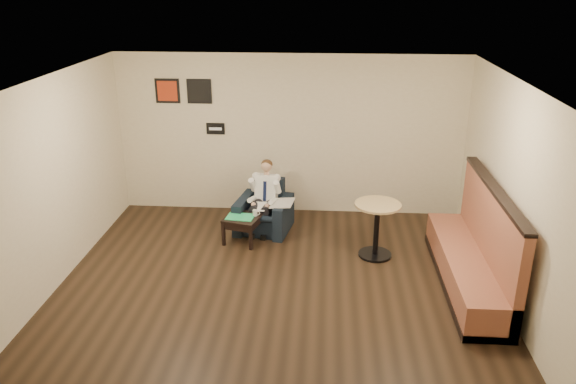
# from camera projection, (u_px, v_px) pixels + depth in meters

# --- Properties ---
(ground) EXTENTS (6.00, 6.00, 0.00)m
(ground) POSITION_uv_depth(u_px,v_px,m) (275.00, 298.00, 7.44)
(ground) COLOR black
(ground) RESTS_ON ground
(wall_back) EXTENTS (6.00, 0.02, 2.80)m
(wall_back) POSITION_uv_depth(u_px,v_px,m) (290.00, 135.00, 9.72)
(wall_back) COLOR beige
(wall_back) RESTS_ON ground
(wall_front) EXTENTS (6.00, 0.02, 2.80)m
(wall_front) POSITION_uv_depth(u_px,v_px,m) (236.00, 353.00, 4.15)
(wall_front) COLOR beige
(wall_front) RESTS_ON ground
(wall_left) EXTENTS (0.02, 6.00, 2.80)m
(wall_left) POSITION_uv_depth(u_px,v_px,m) (39.00, 194.00, 7.13)
(wall_left) COLOR beige
(wall_left) RESTS_ON ground
(wall_right) EXTENTS (0.02, 6.00, 2.80)m
(wall_right) POSITION_uv_depth(u_px,v_px,m) (522.00, 207.00, 6.74)
(wall_right) COLOR beige
(wall_right) RESTS_ON ground
(ceiling) EXTENTS (6.00, 6.00, 0.02)m
(ceiling) POSITION_uv_depth(u_px,v_px,m) (273.00, 87.00, 6.43)
(ceiling) COLOR white
(ceiling) RESTS_ON wall_back
(seating_sign) EXTENTS (0.32, 0.02, 0.20)m
(seating_sign) POSITION_uv_depth(u_px,v_px,m) (216.00, 129.00, 9.76)
(seating_sign) COLOR black
(seating_sign) RESTS_ON wall_back
(art_print_left) EXTENTS (0.42, 0.03, 0.42)m
(art_print_left) POSITION_uv_depth(u_px,v_px,m) (168.00, 91.00, 9.58)
(art_print_left) COLOR #BC3517
(art_print_left) RESTS_ON wall_back
(art_print_right) EXTENTS (0.42, 0.03, 0.42)m
(art_print_right) POSITION_uv_depth(u_px,v_px,m) (199.00, 91.00, 9.54)
(art_print_right) COLOR black
(art_print_right) RESTS_ON wall_back
(armchair) EXTENTS (0.98, 0.98, 0.82)m
(armchair) POSITION_uv_depth(u_px,v_px,m) (264.00, 207.00, 9.28)
(armchair) COLOR black
(armchair) RESTS_ON ground
(seated_man) EXTENTS (0.66, 0.88, 1.12)m
(seated_man) POSITION_uv_depth(u_px,v_px,m) (262.00, 201.00, 9.13)
(seated_man) COLOR white
(seated_man) RESTS_ON armchair
(lap_papers) EXTENTS (0.21, 0.28, 0.01)m
(lap_papers) POSITION_uv_depth(u_px,v_px,m) (260.00, 207.00, 9.07)
(lap_papers) COLOR white
(lap_papers) RESTS_ON seated_man
(newspaper) EXTENTS (0.41, 0.48, 0.01)m
(newspaper) POSITION_uv_depth(u_px,v_px,m) (282.00, 203.00, 9.07)
(newspaper) COLOR silver
(newspaper) RESTS_ON armchair
(side_table) EXTENTS (0.64, 0.64, 0.43)m
(side_table) POSITION_uv_depth(u_px,v_px,m) (243.00, 229.00, 8.95)
(side_table) COLOR black
(side_table) RESTS_ON ground
(green_folder) EXTENTS (0.46, 0.35, 0.01)m
(green_folder) POSITION_uv_depth(u_px,v_px,m) (240.00, 217.00, 8.86)
(green_folder) COLOR #2BD87C
(green_folder) RESTS_ON side_table
(coffee_mug) EXTENTS (0.10, 0.10, 0.09)m
(coffee_mug) POSITION_uv_depth(u_px,v_px,m) (255.00, 213.00, 8.90)
(coffee_mug) COLOR white
(coffee_mug) RESTS_ON side_table
(smartphone) EXTENTS (0.15, 0.12, 0.01)m
(smartphone) POSITION_uv_depth(u_px,v_px,m) (249.00, 213.00, 8.99)
(smartphone) COLOR black
(smartphone) RESTS_ON side_table
(banquette) EXTENTS (0.65, 2.73, 1.40)m
(banquette) POSITION_uv_depth(u_px,v_px,m) (470.00, 239.00, 7.52)
(banquette) COLOR #97523A
(banquette) RESTS_ON ground
(cafe_table) EXTENTS (0.87, 0.87, 0.86)m
(cafe_table) POSITION_uv_depth(u_px,v_px,m) (376.00, 230.00, 8.41)
(cafe_table) COLOR tan
(cafe_table) RESTS_ON ground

